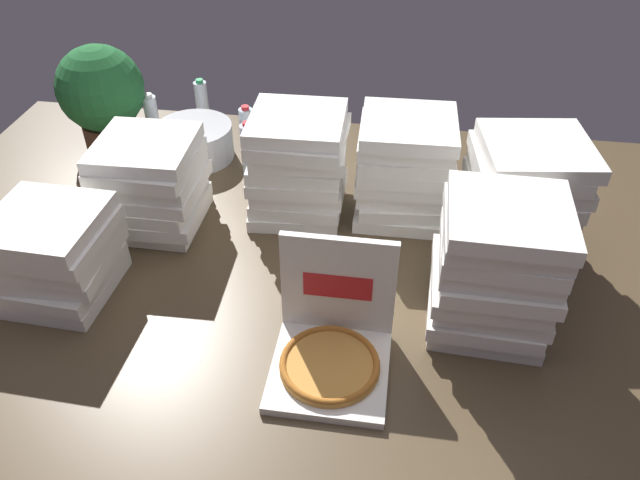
# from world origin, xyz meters

# --- Properties ---
(ground_plane) EXTENTS (3.20, 2.40, 0.02)m
(ground_plane) POSITION_xyz_m (0.00, 0.00, -0.01)
(ground_plane) COLOR #4C3D28
(open_pizza_box) EXTENTS (0.34, 0.36, 0.37)m
(open_pizza_box) POSITION_xyz_m (0.13, -0.29, 0.08)
(open_pizza_box) COLOR white
(open_pizza_box) RESTS_ON ground_plane
(pizza_stack_right_near) EXTENTS (0.39, 0.38, 0.40)m
(pizza_stack_right_near) POSITION_xyz_m (-0.10, 0.47, 0.20)
(pizza_stack_right_near) COLOR white
(pizza_stack_right_near) RESTS_ON ground_plane
(pizza_stack_center_near) EXTENTS (0.36, 0.37, 0.35)m
(pizza_stack_center_near) POSITION_xyz_m (-0.62, 0.29, 0.17)
(pizza_stack_center_near) COLOR white
(pizza_stack_center_near) RESTS_ON ground_plane
(pizza_stack_left_mid) EXTENTS (0.41, 0.40, 0.45)m
(pizza_stack_left_mid) POSITION_xyz_m (0.70, 0.32, 0.22)
(pizza_stack_left_mid) COLOR white
(pizza_stack_left_mid) RESTS_ON ground_plane
(pizza_stack_left_far) EXTENTS (0.38, 0.37, 0.45)m
(pizza_stack_left_far) POSITION_xyz_m (0.59, -0.06, 0.22)
(pizza_stack_left_far) COLOR white
(pizza_stack_left_far) RESTS_ON ground_plane
(pizza_stack_center_far) EXTENTS (0.37, 0.37, 0.30)m
(pizza_stack_center_far) POSITION_xyz_m (-0.80, -0.11, 0.15)
(pizza_stack_center_far) COLOR white
(pizza_stack_center_far) RESTS_ON ground_plane
(pizza_stack_left_near) EXTENTS (0.37, 0.37, 0.40)m
(pizza_stack_left_near) POSITION_xyz_m (0.30, 0.51, 0.20)
(pizza_stack_left_near) COLOR white
(pizza_stack_left_near) RESTS_ON ground_plane
(ice_bucket) EXTENTS (0.33, 0.33, 0.15)m
(ice_bucket) POSITION_xyz_m (-0.62, 0.79, 0.08)
(ice_bucket) COLOR #B7BABF
(ice_bucket) RESTS_ON ground_plane
(water_bottle_0) EXTENTS (0.06, 0.06, 0.23)m
(water_bottle_0) POSITION_xyz_m (-0.92, 0.79, 0.11)
(water_bottle_0) COLOR white
(water_bottle_0) RESTS_ON ground_plane
(water_bottle_1) EXTENTS (0.06, 0.06, 0.23)m
(water_bottle_1) POSITION_xyz_m (-0.35, 0.70, 0.11)
(water_bottle_1) COLOR silver
(water_bottle_1) RESTS_ON ground_plane
(water_bottle_2) EXTENTS (0.06, 0.06, 0.23)m
(water_bottle_2) POSITION_xyz_m (-0.39, 0.84, 0.11)
(water_bottle_2) COLOR silver
(water_bottle_2) RESTS_ON ground_plane
(water_bottle_3) EXTENTS (0.06, 0.06, 0.23)m
(water_bottle_3) POSITION_xyz_m (-0.85, 0.90, 0.11)
(water_bottle_3) COLOR white
(water_bottle_3) RESTS_ON ground_plane
(water_bottle_4) EXTENTS (0.06, 0.06, 0.23)m
(water_bottle_4) POSITION_xyz_m (-0.67, 1.08, 0.11)
(water_bottle_4) COLOR white
(water_bottle_4) RESTS_ON ground_plane
(potted_plant) EXTENTS (0.37, 0.37, 0.46)m
(potted_plant) POSITION_xyz_m (-1.03, 0.84, 0.25)
(potted_plant) COLOR #513323
(potted_plant) RESTS_ON ground_plane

